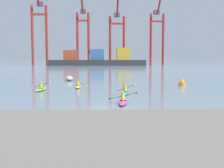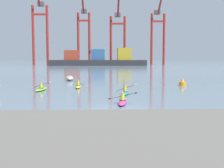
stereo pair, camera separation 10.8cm
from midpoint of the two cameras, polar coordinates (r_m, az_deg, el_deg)
The scene contains 12 objects.
ground_plane at distance 20.11m, azimuth 0.05°, elevation -4.99°, with size 800.00×800.00×0.00m, color slate.
container_barge at distance 134.69m, azimuth -2.59°, elevation 4.73°, with size 43.78×9.32×7.98m.
gantry_crane_west at distance 143.90m, azimuth -13.83°, elevation 11.26°, with size 7.84×18.12×41.99m.
gantry_crane_west_mid at distance 150.66m, azimuth -5.50°, elevation 10.47°, with size 6.80×18.52×34.77m.
gantry_crane_east_mid at distance 145.44m, azimuth 1.17°, elevation 10.32°, with size 7.97×17.02×36.06m.
gantry_crane_east at distance 151.73m, azimuth 8.97°, elevation 10.34°, with size 7.49×16.93×36.12m.
capsized_dinghy at distance 46.18m, azimuth -8.18°, elevation 1.12°, with size 1.40×2.71×0.76m.
channel_buoy at distance 38.38m, azimuth 13.60°, elevation 0.24°, with size 0.90×0.90×1.00m.
kayak_magenta at distance 22.66m, azimuth 2.21°, elevation -3.40°, with size 2.23×3.45×0.95m.
kayak_lime at distance 32.50m, azimuth -13.47°, elevation -0.95°, with size 2.18×3.45×1.02m.
kayak_teal at distance 28.39m, azimuth 2.66°, elevation -1.67°, with size 2.15×3.45×1.05m.
kayak_yellow at distance 34.87m, azimuth -6.50°, elevation -0.44°, with size 2.18×3.41×1.06m.
Camera 2 is at (-0.67, -19.79, 3.53)m, focal length 47.04 mm.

